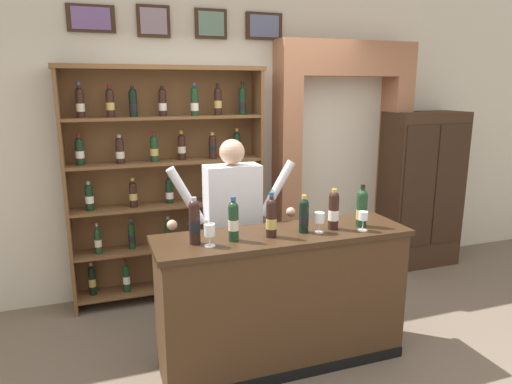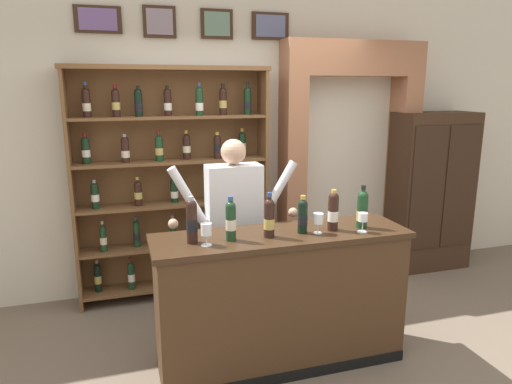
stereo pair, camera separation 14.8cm
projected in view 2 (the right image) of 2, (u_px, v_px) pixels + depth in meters
ground_plane at (287, 361)px, 3.48m from camera, size 14.00×14.00×0.02m
back_wall at (232, 138)px, 4.67m from camera, size 12.00×0.19×3.00m
wine_shelf at (172, 178)px, 4.34m from camera, size 1.83×0.31×2.19m
archway_doorway at (346, 146)px, 4.91m from camera, size 1.50×0.45×2.46m
side_cabinet at (431, 191)px, 5.12m from camera, size 0.88×0.44×1.74m
tasting_counter at (281, 299)px, 3.34m from camera, size 1.83×0.53×1.01m
shopkeeper at (234, 215)px, 3.71m from camera, size 1.08×0.22×1.61m
tasting_bottle_prosecco at (192, 221)px, 3.00m from camera, size 0.07×0.07×0.31m
tasting_bottle_vin_santo at (231, 220)px, 3.05m from camera, size 0.07×0.07×0.30m
tasting_bottle_grappa at (269, 217)px, 3.12m from camera, size 0.07×0.07×0.31m
tasting_bottle_rosso at (303, 215)px, 3.21m from camera, size 0.07×0.07×0.27m
tasting_bottle_brunello at (333, 211)px, 3.27m from camera, size 0.08×0.08×0.30m
tasting_bottle_riserva at (362, 209)px, 3.33m from camera, size 0.08×0.08×0.32m
wine_glass_left at (318, 220)px, 3.21m from camera, size 0.07×0.07×0.15m
wine_glass_spare at (206, 231)px, 2.96m from camera, size 0.07×0.07×0.15m
wine_glass_right at (363, 219)px, 3.23m from camera, size 0.07×0.07×0.14m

